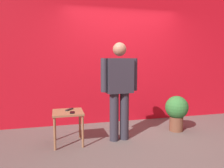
# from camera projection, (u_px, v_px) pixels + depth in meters

# --- Properties ---
(ground_plane) EXTENTS (12.00, 12.00, 0.00)m
(ground_plane) POSITION_uv_depth(u_px,v_px,m) (146.00, 143.00, 3.62)
(ground_plane) COLOR #59544F
(back_wall_red) EXTENTS (6.34, 0.12, 2.99)m
(back_wall_red) POSITION_uv_depth(u_px,v_px,m) (122.00, 55.00, 4.80)
(back_wall_red) COLOR red
(back_wall_red) RESTS_ON ground_plane
(standing_person) EXTENTS (0.66, 0.27, 1.67)m
(standing_person) POSITION_uv_depth(u_px,v_px,m) (119.00, 86.00, 3.67)
(standing_person) COLOR #2D2D38
(standing_person) RESTS_ON ground_plane
(side_table) EXTENTS (0.49, 0.49, 0.54)m
(side_table) POSITION_uv_depth(u_px,v_px,m) (68.00, 117.00, 3.54)
(side_table) COLOR olive
(side_table) RESTS_ON ground_plane
(cell_phone) EXTENTS (0.08, 0.15, 0.01)m
(cell_phone) POSITION_uv_depth(u_px,v_px,m) (72.00, 112.00, 3.45)
(cell_phone) COLOR black
(cell_phone) RESTS_ON side_table
(tv_remote) EXTENTS (0.14, 0.16, 0.02)m
(tv_remote) POSITION_uv_depth(u_px,v_px,m) (69.00, 109.00, 3.63)
(tv_remote) COLOR black
(tv_remote) RESTS_ON side_table
(potted_plant) EXTENTS (0.44, 0.44, 0.69)m
(potted_plant) POSITION_uv_depth(u_px,v_px,m) (177.00, 110.00, 4.20)
(potted_plant) COLOR brown
(potted_plant) RESTS_ON ground_plane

